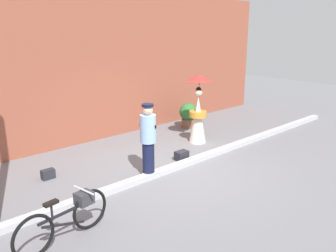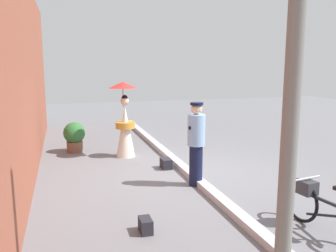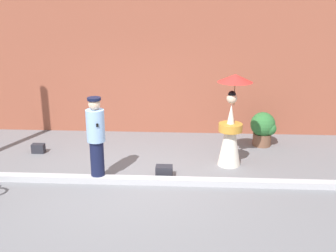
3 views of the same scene
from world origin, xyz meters
TOP-DOWN VIEW (x-y plane):
  - ground_plane at (0.00, 0.00)m, footprint 30.00×30.00m
  - building_wall at (0.00, 3.32)m, footprint 14.00×0.40m
  - sidewalk_curb at (0.00, 0.00)m, footprint 14.00×0.20m
  - person_officer at (-0.67, 0.08)m, footprint 0.34×0.36m
  - person_with_parasol at (1.91, 1.02)m, footprint 0.71×0.71m
  - potted_plant_by_door at (2.80, 2.25)m, footprint 0.59×0.58m
  - backpack_on_pavement at (-2.34, 1.47)m, footprint 0.28×0.17m
  - backpack_spare at (0.59, 0.31)m, footprint 0.33×0.22m

SIDE VIEW (x-z plane):
  - ground_plane at x=0.00m, z-range 0.00..0.00m
  - sidewalk_curb at x=0.00m, z-range 0.00..0.12m
  - backpack_on_pavement at x=-2.34m, z-range 0.01..0.21m
  - backpack_spare at x=0.59m, z-range 0.01..0.23m
  - potted_plant_by_door at x=2.80m, z-range 0.04..0.85m
  - person_officer at x=-0.67m, z-range 0.05..1.69m
  - person_with_parasol at x=1.91m, z-range -0.04..1.88m
  - building_wall at x=0.00m, z-range 0.00..4.13m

